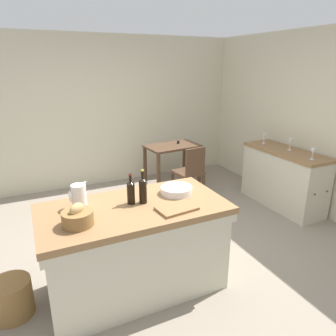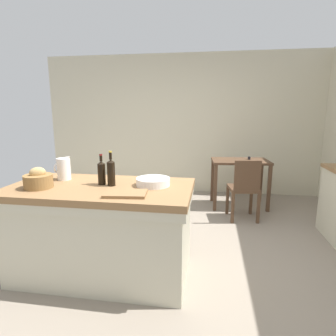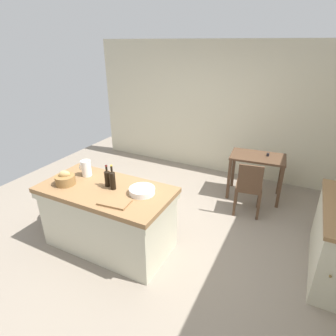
# 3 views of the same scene
# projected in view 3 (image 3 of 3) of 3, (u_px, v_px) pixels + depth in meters

# --- Properties ---
(ground_plane) EXTENTS (6.76, 6.76, 0.00)m
(ground_plane) POSITION_uv_depth(u_px,v_px,m) (154.00, 235.00, 4.00)
(ground_plane) COLOR gray
(wall_back) EXTENTS (5.32, 0.12, 2.60)m
(wall_back) POSITION_uv_depth(u_px,v_px,m) (216.00, 109.00, 5.56)
(wall_back) COLOR beige
(wall_back) RESTS_ON ground
(island_table) EXTENTS (1.69, 0.88, 0.88)m
(island_table) POSITION_uv_depth(u_px,v_px,m) (108.00, 215.00, 3.61)
(island_table) COLOR olive
(island_table) RESTS_ON ground
(writing_desk) EXTENTS (0.95, 0.64, 0.83)m
(writing_desk) POSITION_uv_depth(u_px,v_px,m) (257.00, 163.00, 4.74)
(writing_desk) COLOR #513826
(writing_desk) RESTS_ON ground
(wooden_chair) EXTENTS (0.46, 0.46, 0.90)m
(wooden_chair) POSITION_uv_depth(u_px,v_px,m) (249.00, 187.00, 4.30)
(wooden_chair) COLOR #513826
(wooden_chair) RESTS_ON ground
(pitcher) EXTENTS (0.17, 0.13, 0.26)m
(pitcher) POSITION_uv_depth(u_px,v_px,m) (86.00, 168.00, 3.72)
(pitcher) COLOR white
(pitcher) RESTS_ON island_table
(wash_bowl) EXTENTS (0.31, 0.31, 0.07)m
(wash_bowl) POSITION_uv_depth(u_px,v_px,m) (142.00, 191.00, 3.31)
(wash_bowl) COLOR white
(wash_bowl) RESTS_ON island_table
(bread_basket) EXTENTS (0.25, 0.25, 0.19)m
(bread_basket) POSITION_uv_depth(u_px,v_px,m) (65.00, 179.00, 3.51)
(bread_basket) COLOR olive
(bread_basket) RESTS_ON island_table
(cutting_board) EXTENTS (0.36, 0.26, 0.02)m
(cutting_board) POSITION_uv_depth(u_px,v_px,m) (115.00, 202.00, 3.12)
(cutting_board) COLOR olive
(cutting_board) RESTS_ON island_table
(wine_bottle_dark) EXTENTS (0.07, 0.07, 0.32)m
(wine_bottle_dark) POSITION_uv_depth(u_px,v_px,m) (113.00, 179.00, 3.37)
(wine_bottle_dark) COLOR black
(wine_bottle_dark) RESTS_ON island_table
(wine_bottle_amber) EXTENTS (0.07, 0.07, 0.29)m
(wine_bottle_amber) POSITION_uv_depth(u_px,v_px,m) (107.00, 178.00, 3.44)
(wine_bottle_amber) COLOR black
(wine_bottle_amber) RESTS_ON island_table
(wicker_hamper) EXTENTS (0.35, 0.35, 0.34)m
(wicker_hamper) POSITION_uv_depth(u_px,v_px,m) (58.00, 209.00, 4.29)
(wicker_hamper) COLOR olive
(wicker_hamper) RESTS_ON ground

